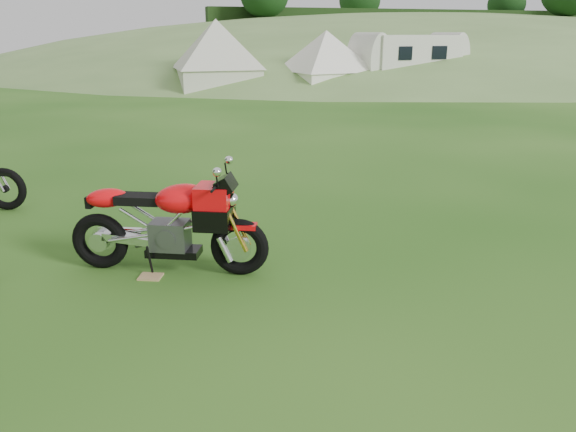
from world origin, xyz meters
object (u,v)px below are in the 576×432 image
object	(u,v)px
sport_motorcycle	(167,217)
tent_right	(326,61)
tent_mid	(217,58)
caravan	(408,62)
plywood_board	(151,277)

from	to	relation	value
sport_motorcycle	tent_right	size ratio (longest dim) A/B	0.68
sport_motorcycle	tent_mid	distance (m)	19.22
caravan	tent_mid	bearing A→B (deg)	159.68
sport_motorcycle	plywood_board	xyz separation A→B (m)	(-0.22, -0.13, -0.60)
sport_motorcycle	tent_mid	world-z (taller)	tent_mid
plywood_board	tent_right	distance (m)	19.26
sport_motorcycle	plywood_board	bearing A→B (deg)	-126.87
sport_motorcycle	tent_right	xyz separation A→B (m)	(8.20, 17.15, 0.68)
tent_mid	caravan	xyz separation A→B (m)	(8.09, -1.80, -0.22)
plywood_board	caravan	size ratio (longest dim) A/B	0.05
sport_motorcycle	tent_right	distance (m)	19.03
sport_motorcycle	caravan	xyz separation A→B (m)	(11.99, 17.01, 0.59)
tent_mid	tent_right	distance (m)	4.62
sport_motorcycle	caravan	world-z (taller)	caravan
tent_mid	caravan	world-z (taller)	tent_mid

